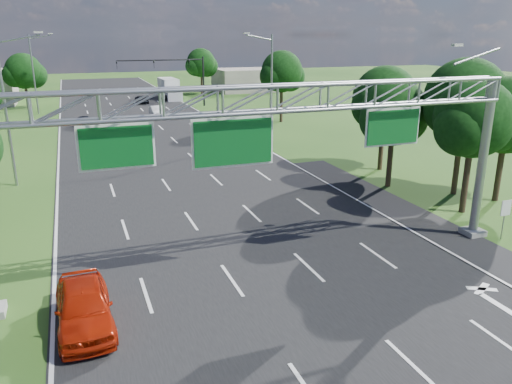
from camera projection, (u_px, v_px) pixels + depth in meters
name	position (u px, v px, depth m)	size (l,w,h in m)	color
ground	(181.00, 170.00, 38.25)	(220.00, 220.00, 0.00)	#214715
road	(181.00, 170.00, 38.25)	(18.00, 180.00, 0.02)	black
road_flare	(427.00, 225.00, 27.32)	(3.00, 30.00, 0.02)	black
sign_gantry	(276.00, 114.00, 20.19)	(23.50, 1.00, 9.56)	gray
regulatory_sign	(505.00, 212.00, 24.89)	(0.60, 0.08, 2.10)	gray
traffic_signal	(179.00, 70.00, 70.47)	(12.21, 0.24, 7.00)	black
streetlight_l_near	(8.00, 104.00, 32.83)	(2.97, 0.22, 10.16)	gray
streetlight_l_far	(35.00, 70.00, 64.13)	(2.97, 0.22, 10.16)	gray
streetlight_r_mid	(270.00, 81.00, 49.26)	(2.97, 0.22, 10.16)	gray
tree_cluster_right	(441.00, 110.00, 31.88)	(9.91, 14.60, 8.68)	#2D2116
tree_verge_lc	(24.00, 73.00, 68.28)	(5.76, 4.80, 7.62)	#2D2116
tree_verge_rd	(282.00, 74.00, 58.01)	(5.76, 4.80, 8.28)	#2D2116
tree_verge_re	(201.00, 64.00, 84.31)	(5.76, 4.80, 7.84)	#2D2116
building_right	(249.00, 80.00, 92.10)	(12.00, 9.00, 4.00)	gray
red_coupe	(84.00, 306.00, 17.56)	(1.90, 4.71, 1.60)	#AC1E07
car_queue_b	(142.00, 100.00, 75.66)	(1.81, 3.93, 1.09)	black
car_queue_c	(85.00, 122.00, 55.76)	(1.53, 3.81, 1.30)	black
car_queue_d	(157.00, 112.00, 62.83)	(1.47, 4.23, 1.39)	silver
box_truck	(170.00, 89.00, 80.92)	(2.57, 8.42, 3.18)	white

